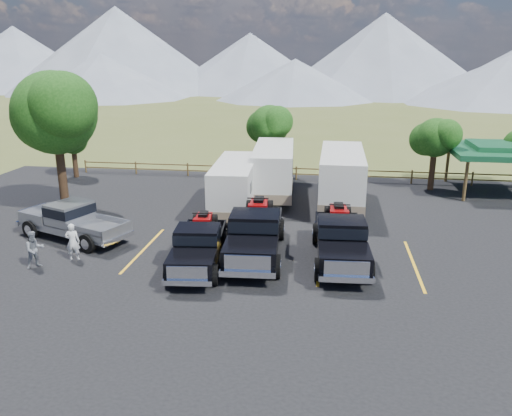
# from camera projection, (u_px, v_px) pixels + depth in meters

# --- Properties ---
(ground) EXTENTS (320.00, 320.00, 0.00)m
(ground) POSITION_uv_depth(u_px,v_px,m) (262.00, 299.00, 18.26)
(ground) COLOR #4E5925
(ground) RESTS_ON ground
(asphalt_lot) EXTENTS (44.00, 34.00, 0.04)m
(asphalt_lot) POSITION_uv_depth(u_px,v_px,m) (271.00, 266.00, 21.10)
(asphalt_lot) COLOR black
(asphalt_lot) RESTS_ON ground
(stall_lines) EXTENTS (12.12, 5.50, 0.01)m
(stall_lines) POSITION_uv_depth(u_px,v_px,m) (274.00, 257.00, 22.03)
(stall_lines) COLOR gold
(stall_lines) RESTS_ON asphalt_lot
(tree_big_nw) EXTENTS (5.54, 5.18, 7.84)m
(tree_big_nw) POSITION_uv_depth(u_px,v_px,m) (54.00, 113.00, 26.90)
(tree_big_nw) COLOR black
(tree_big_nw) RESTS_ON ground
(tree_ne_a) EXTENTS (3.11, 2.92, 4.76)m
(tree_ne_a) POSITION_uv_depth(u_px,v_px,m) (435.00, 138.00, 32.10)
(tree_ne_a) COLOR black
(tree_ne_a) RESTS_ON ground
(tree_north) EXTENTS (3.46, 3.24, 5.25)m
(tree_north) POSITION_uv_depth(u_px,v_px,m) (269.00, 125.00, 35.41)
(tree_north) COLOR black
(tree_north) RESTS_ON ground
(tree_nw_small) EXTENTS (2.59, 2.43, 3.85)m
(tree_nw_small) POSITION_uv_depth(u_px,v_px,m) (72.00, 140.00, 35.76)
(tree_nw_small) COLOR black
(tree_nw_small) RESTS_ON ground
(rail_fence) EXTENTS (36.12, 0.12, 1.00)m
(rail_fence) POSITION_uv_depth(u_px,v_px,m) (325.00, 173.00, 35.31)
(rail_fence) COLOR brown
(rail_fence) RESTS_ON ground
(pavilion) EXTENTS (6.20, 6.20, 3.22)m
(pavilion) POSITION_uv_depth(u_px,v_px,m) (500.00, 150.00, 31.74)
(pavilion) COLOR brown
(pavilion) RESTS_ON ground
(mountain_range) EXTENTS (209.00, 71.00, 20.00)m
(mountain_range) POSITION_uv_depth(u_px,v_px,m) (290.00, 59.00, 117.29)
(mountain_range) COLOR slate
(mountain_range) RESTS_ON ground
(rig_left) EXTENTS (2.53, 5.98, 1.94)m
(rig_left) POSITION_uv_depth(u_px,v_px,m) (199.00, 244.00, 20.98)
(rig_left) COLOR black
(rig_left) RESTS_ON asphalt_lot
(rig_center) EXTENTS (2.71, 6.92, 2.27)m
(rig_center) POSITION_uv_depth(u_px,v_px,m) (255.00, 232.00, 21.94)
(rig_center) COLOR black
(rig_center) RESTS_ON asphalt_lot
(rig_right) EXTENTS (2.55, 6.55, 2.15)m
(rig_right) POSITION_uv_depth(u_px,v_px,m) (341.00, 237.00, 21.41)
(rig_right) COLOR black
(rig_right) RESTS_ON asphalt_lot
(trailer_left) EXTENTS (2.52, 8.31, 2.88)m
(trailer_left) POSITION_uv_depth(u_px,v_px,m) (235.00, 186.00, 27.89)
(trailer_left) COLOR silver
(trailer_left) RESTS_ON asphalt_lot
(trailer_center) EXTENTS (2.85, 9.15, 3.17)m
(trailer_center) POSITION_uv_depth(u_px,v_px,m) (274.00, 171.00, 30.92)
(trailer_center) COLOR silver
(trailer_center) RESTS_ON asphalt_lot
(trailer_right) EXTENTS (2.52, 9.36, 3.26)m
(trailer_right) POSITION_uv_depth(u_px,v_px,m) (341.00, 178.00, 28.87)
(trailer_right) COLOR silver
(trailer_right) RESTS_ON asphalt_lot
(pickup_silver) EXTENTS (6.32, 3.97, 1.81)m
(pickup_silver) POSITION_uv_depth(u_px,v_px,m) (73.00, 220.00, 23.90)
(pickup_silver) COLOR gray
(pickup_silver) RESTS_ON asphalt_lot
(person_a) EXTENTS (0.69, 0.55, 1.66)m
(person_a) POSITION_uv_depth(u_px,v_px,m) (73.00, 242.00, 21.47)
(person_a) COLOR silver
(person_a) RESTS_ON asphalt_lot
(person_b) EXTENTS (0.97, 0.98, 1.59)m
(person_b) POSITION_uv_depth(u_px,v_px,m) (35.00, 249.00, 20.72)
(person_b) COLOR slate
(person_b) RESTS_ON asphalt_lot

